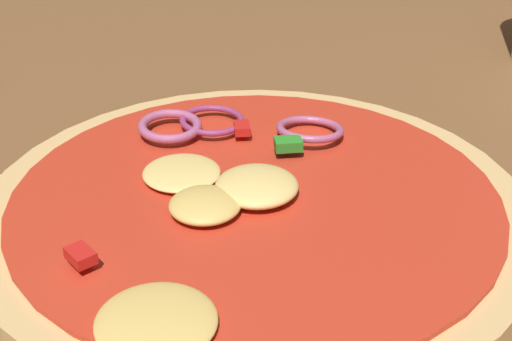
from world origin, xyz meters
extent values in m
cube|color=brown|center=(0.00, 0.00, 0.02)|extent=(1.34, 0.82, 0.04)
cylinder|color=tan|center=(-0.04, 0.00, 0.04)|extent=(0.29, 0.29, 0.01)
cylinder|color=red|center=(-0.04, 0.00, 0.05)|extent=(0.26, 0.26, 0.00)
ellipsoid|color=#E5BC60|center=(-0.06, -0.02, 0.06)|extent=(0.04, 0.04, 0.01)
ellipsoid|color=#E5BC60|center=(-0.07, -0.10, 0.05)|extent=(0.05, 0.05, 0.01)
ellipsoid|color=#EFCC72|center=(-0.08, 0.02, 0.05)|extent=(0.04, 0.04, 0.01)
ellipsoid|color=#EFCC72|center=(-0.04, 0.00, 0.06)|extent=(0.04, 0.04, 0.01)
torus|color=#B25984|center=(-0.01, 0.07, 0.06)|extent=(0.05, 0.05, 0.01)
torus|color=#B25984|center=(-0.09, 0.07, 0.06)|extent=(0.05, 0.05, 0.01)
torus|color=#93386B|center=(-0.07, 0.08, 0.06)|extent=(0.05, 0.05, 0.01)
cube|color=red|center=(-0.11, -0.06, 0.06)|extent=(0.02, 0.02, 0.01)
cube|color=red|center=(-0.05, 0.07, 0.06)|extent=(0.01, 0.01, 0.01)
cube|color=#2D8C28|center=(-0.02, 0.04, 0.06)|extent=(0.02, 0.01, 0.01)
camera|label=1|loc=(-0.03, -0.34, 0.26)|focal=52.93mm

